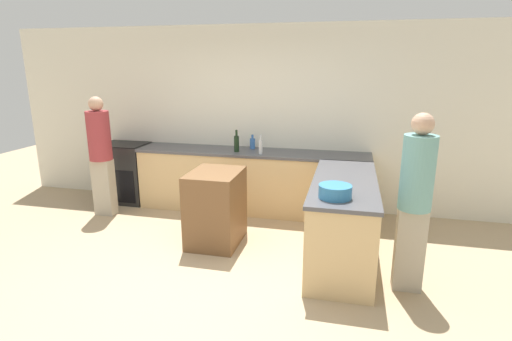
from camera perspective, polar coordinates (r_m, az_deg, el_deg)
ground_plane at (r=4.32m, az=-7.35°, el=-14.81°), size 14.00×14.00×0.00m
wall_back at (r=6.07m, az=0.11°, el=7.48°), size 8.00×0.06×2.70m
counter_back at (r=5.93m, az=-0.63°, el=-1.50°), size 3.41×0.64×0.91m
counter_peninsula at (r=4.60m, az=12.27°, el=-6.80°), size 0.69×1.90×0.91m
range_oven at (r=6.73m, az=-18.12°, el=-0.25°), size 0.75×0.61×0.93m
island_table at (r=4.89m, az=-5.77°, el=-5.30°), size 0.59×0.74×0.90m
mixing_bowl at (r=3.82m, az=11.24°, el=-2.95°), size 0.31×0.31×0.13m
wine_bottle_dark at (r=5.74m, az=-2.80°, el=3.92°), size 0.07×0.07×0.32m
vinegar_bottle_clear at (r=5.59m, az=0.66°, el=3.47°), size 0.06×0.06×0.28m
water_bottle_blue at (r=5.96m, az=-0.51°, el=3.92°), size 0.08×0.08×0.21m
person_by_range at (r=6.07m, az=-21.31°, el=2.50°), size 0.32×0.32×1.71m
person_at_peninsula at (r=3.98m, az=21.77°, el=-3.48°), size 0.30×0.30×1.72m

